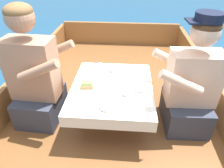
{
  "coord_description": "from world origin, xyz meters",
  "views": [
    {
      "loc": [
        0.11,
        -1.45,
        1.64
      ],
      "look_at": [
        0.0,
        0.0,
        0.68
      ],
      "focal_mm": 32.0,
      "sensor_mm": 36.0,
      "label": 1
    }
  ],
  "objects_px": {
    "coffee_cup_port": "(114,69)",
    "sandwich": "(87,85)",
    "coffee_cup_starboard": "(127,92)",
    "person_starboard": "(190,86)",
    "person_port": "(35,78)"
  },
  "relations": [
    {
      "from": "person_port",
      "to": "coffee_cup_starboard",
      "type": "height_order",
      "value": "person_port"
    },
    {
      "from": "person_starboard",
      "to": "sandwich",
      "type": "xyz_separation_m",
      "value": [
        -0.86,
        -0.01,
        -0.02
      ]
    },
    {
      "from": "coffee_cup_starboard",
      "to": "sandwich",
      "type": "bearing_deg",
      "value": 168.84
    },
    {
      "from": "person_starboard",
      "to": "coffee_cup_port",
      "type": "distance_m",
      "value": 0.72
    },
    {
      "from": "person_port",
      "to": "coffee_cup_port",
      "type": "relative_size",
      "value": 11.03
    },
    {
      "from": "sandwich",
      "to": "coffee_cup_starboard",
      "type": "height_order",
      "value": "same"
    },
    {
      "from": "coffee_cup_port",
      "to": "sandwich",
      "type": "bearing_deg",
      "value": -124.77
    },
    {
      "from": "person_starboard",
      "to": "sandwich",
      "type": "distance_m",
      "value": 0.86
    },
    {
      "from": "person_starboard",
      "to": "coffee_cup_port",
      "type": "xyz_separation_m",
      "value": [
        -0.65,
        0.3,
        -0.03
      ]
    },
    {
      "from": "coffee_cup_port",
      "to": "coffee_cup_starboard",
      "type": "bearing_deg",
      "value": -70.75
    },
    {
      "from": "person_port",
      "to": "person_starboard",
      "type": "distance_m",
      "value": 1.31
    },
    {
      "from": "person_port",
      "to": "sandwich",
      "type": "relative_size",
      "value": 9.08
    },
    {
      "from": "sandwich",
      "to": "coffee_cup_port",
      "type": "distance_m",
      "value": 0.37
    },
    {
      "from": "coffee_cup_starboard",
      "to": "person_port",
      "type": "bearing_deg",
      "value": 175.42
    },
    {
      "from": "sandwich",
      "to": "coffee_cup_starboard",
      "type": "xyz_separation_m",
      "value": [
        0.34,
        -0.07,
        -0.0
      ]
    }
  ]
}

